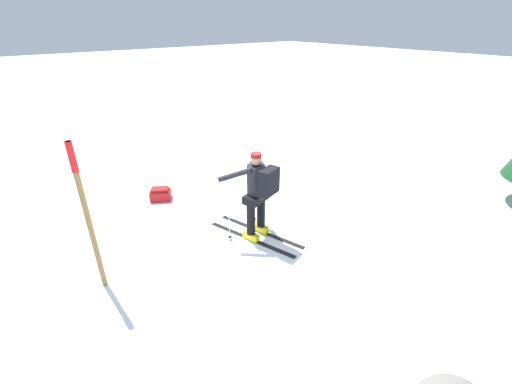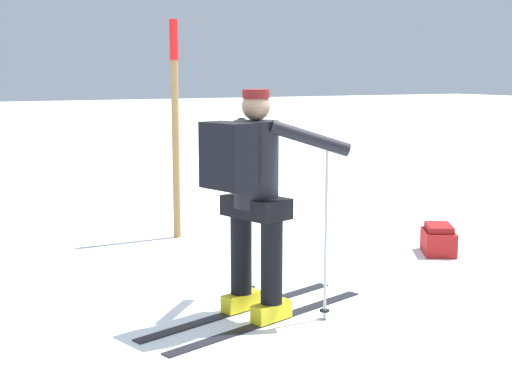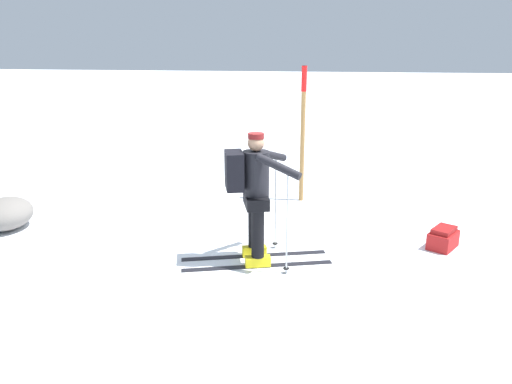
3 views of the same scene
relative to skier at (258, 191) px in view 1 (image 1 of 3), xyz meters
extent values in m
plane|color=white|center=(-0.64, 0.12, -0.91)|extent=(80.00, 80.00, 0.00)
cube|color=black|center=(-0.16, -0.01, -0.90)|extent=(0.58, 1.76, 0.01)
cube|color=yellow|center=(-0.16, -0.01, -0.84)|extent=(0.19, 0.32, 0.12)
cylinder|color=black|center=(-0.16, -0.01, -0.45)|extent=(0.15, 0.15, 0.65)
cube|color=black|center=(0.14, 0.08, -0.90)|extent=(0.58, 1.76, 0.01)
cube|color=yellow|center=(0.14, 0.08, -0.84)|extent=(0.19, 0.32, 0.12)
cylinder|color=black|center=(0.14, 0.08, -0.45)|extent=(0.15, 0.15, 0.65)
cube|color=black|center=(-0.01, 0.03, -0.13)|extent=(0.51, 0.38, 0.14)
cylinder|color=black|center=(-0.01, 0.03, 0.17)|extent=(0.31, 0.31, 0.59)
sphere|color=tan|center=(-0.01, 0.03, 0.56)|extent=(0.19, 0.19, 0.19)
cylinder|color=maroon|center=(-0.01, 0.03, 0.64)|extent=(0.18, 0.18, 0.06)
cube|color=black|center=(0.06, -0.21, 0.24)|extent=(0.40, 0.29, 0.43)
cylinder|color=#B2B7BC|center=(-0.45, 0.22, -0.30)|extent=(0.02, 0.02, 1.22)
cylinder|color=black|center=(-0.45, 0.22, -0.85)|extent=(0.07, 0.07, 0.01)
cylinder|color=black|center=(-0.36, 0.15, 0.35)|extent=(0.49, 0.40, 0.25)
cylinder|color=#B2B7BC|center=(0.27, 0.42, -0.30)|extent=(0.02, 0.02, 1.22)
cylinder|color=black|center=(0.27, 0.42, -0.85)|extent=(0.07, 0.07, 0.01)
cylinder|color=black|center=(0.23, 0.32, 0.35)|extent=(0.28, 0.54, 0.25)
cube|color=maroon|center=(-0.76, 2.37, -0.80)|extent=(0.51, 0.46, 0.22)
cube|color=maroon|center=(-0.76, 2.37, -0.66)|extent=(0.42, 0.38, 0.06)
cylinder|color=olive|center=(-2.54, 0.44, 0.20)|extent=(0.07, 0.07, 2.21)
cylinder|color=red|center=(-2.54, 0.44, 1.10)|extent=(0.09, 0.09, 0.40)
camera|label=1|loc=(-3.22, -3.97, 2.61)|focal=24.00mm
camera|label=2|loc=(4.23, -2.19, 0.77)|focal=50.00mm
camera|label=3|loc=(5.51, 0.82, 1.66)|focal=35.00mm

